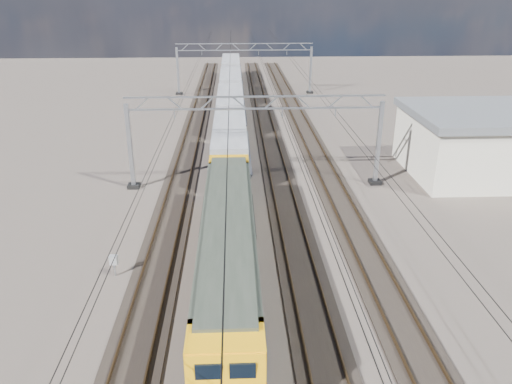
{
  "coord_description": "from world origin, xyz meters",
  "views": [
    {
      "loc": [
        -1.58,
        -32.45,
        14.61
      ],
      "look_at": [
        -0.28,
        -3.09,
        2.4
      ],
      "focal_mm": 35.0,
      "sensor_mm": 36.0,
      "label": 1
    }
  ],
  "objects_px": {
    "hopper_wagon_mid": "(230,106)",
    "hopper_wagon_third": "(231,83)",
    "catenary_gantry_mid": "(255,138)",
    "hopper_wagon_lead": "(230,144)",
    "hopper_wagon_fourth": "(231,67)",
    "trackside_cabinet": "(114,261)",
    "locomotive": "(228,244)",
    "catenary_gantry_far": "(245,66)"
  },
  "relations": [
    {
      "from": "catenary_gantry_mid",
      "to": "hopper_wagon_lead",
      "type": "bearing_deg",
      "value": 117.19
    },
    {
      "from": "hopper_wagon_fourth",
      "to": "locomotive",
      "type": "bearing_deg",
      "value": -90.0
    },
    {
      "from": "trackside_cabinet",
      "to": "hopper_wagon_third",
      "type": "bearing_deg",
      "value": 85.48
    },
    {
      "from": "hopper_wagon_lead",
      "to": "hopper_wagon_third",
      "type": "relative_size",
      "value": 1.0
    },
    {
      "from": "trackside_cabinet",
      "to": "catenary_gantry_far",
      "type": "bearing_deg",
      "value": 83.77
    },
    {
      "from": "hopper_wagon_lead",
      "to": "hopper_wagon_mid",
      "type": "xyz_separation_m",
      "value": [
        0.0,
        14.2,
        0.0
      ]
    },
    {
      "from": "catenary_gantry_far",
      "to": "locomotive",
      "type": "bearing_deg",
      "value": -92.3
    },
    {
      "from": "catenary_gantry_mid",
      "to": "hopper_wagon_third",
      "type": "distance_m",
      "value": 32.4
    },
    {
      "from": "hopper_wagon_fourth",
      "to": "trackside_cabinet",
      "type": "xyz_separation_m",
      "value": [
        -6.19,
        -59.33,
        -1.3
      ]
    },
    {
      "from": "catenary_gantry_mid",
      "to": "hopper_wagon_third",
      "type": "xyz_separation_m",
      "value": [
        -2.0,
        32.29,
        -1.67
      ]
    },
    {
      "from": "hopper_wagon_lead",
      "to": "trackside_cabinet",
      "type": "bearing_deg",
      "value": -110.32
    },
    {
      "from": "locomotive",
      "to": "hopper_wagon_mid",
      "type": "relative_size",
      "value": 1.62
    },
    {
      "from": "catenary_gantry_mid",
      "to": "trackside_cabinet",
      "type": "distance_m",
      "value": 15.51
    },
    {
      "from": "catenary_gantry_far",
      "to": "hopper_wagon_third",
      "type": "distance_m",
      "value": 4.53
    },
    {
      "from": "hopper_wagon_mid",
      "to": "hopper_wagon_fourth",
      "type": "distance_m",
      "value": 28.4
    },
    {
      "from": "hopper_wagon_third",
      "to": "catenary_gantry_far",
      "type": "bearing_deg",
      "value": 61.64
    },
    {
      "from": "hopper_wagon_third",
      "to": "trackside_cabinet",
      "type": "distance_m",
      "value": 45.57
    },
    {
      "from": "trackside_cabinet",
      "to": "catenary_gantry_mid",
      "type": "bearing_deg",
      "value": 60.73
    },
    {
      "from": "hopper_wagon_fourth",
      "to": "trackside_cabinet",
      "type": "bearing_deg",
      "value": -95.96
    },
    {
      "from": "catenary_gantry_mid",
      "to": "hopper_wagon_fourth",
      "type": "height_order",
      "value": "catenary_gantry_mid"
    },
    {
      "from": "hopper_wagon_fourth",
      "to": "trackside_cabinet",
      "type": "distance_m",
      "value": 59.66
    },
    {
      "from": "locomotive",
      "to": "hopper_wagon_lead",
      "type": "relative_size",
      "value": 1.62
    },
    {
      "from": "hopper_wagon_fourth",
      "to": "trackside_cabinet",
      "type": "height_order",
      "value": "hopper_wagon_fourth"
    },
    {
      "from": "locomotive",
      "to": "hopper_wagon_mid",
      "type": "bearing_deg",
      "value": 90.0
    },
    {
      "from": "hopper_wagon_lead",
      "to": "catenary_gantry_mid",
      "type": "bearing_deg",
      "value": -62.81
    },
    {
      "from": "catenary_gantry_mid",
      "to": "hopper_wagon_lead",
      "type": "height_order",
      "value": "catenary_gantry_mid"
    },
    {
      "from": "catenary_gantry_mid",
      "to": "catenary_gantry_far",
      "type": "relative_size",
      "value": 1.0
    },
    {
      "from": "catenary_gantry_mid",
      "to": "hopper_wagon_lead",
      "type": "distance_m",
      "value": 4.69
    },
    {
      "from": "catenary_gantry_far",
      "to": "locomotive",
      "type": "distance_m",
      "value": 49.87
    },
    {
      "from": "hopper_wagon_mid",
      "to": "hopper_wagon_third",
      "type": "height_order",
      "value": "same"
    },
    {
      "from": "hopper_wagon_lead",
      "to": "hopper_wagon_fourth",
      "type": "relative_size",
      "value": 1.0
    },
    {
      "from": "hopper_wagon_lead",
      "to": "hopper_wagon_fourth",
      "type": "height_order",
      "value": "same"
    },
    {
      "from": "locomotive",
      "to": "hopper_wagon_fourth",
      "type": "relative_size",
      "value": 1.62
    },
    {
      "from": "catenary_gantry_mid",
      "to": "catenary_gantry_far",
      "type": "bearing_deg",
      "value": 90.0
    },
    {
      "from": "hopper_wagon_fourth",
      "to": "catenary_gantry_far",
      "type": "bearing_deg",
      "value": -79.21
    },
    {
      "from": "hopper_wagon_third",
      "to": "hopper_wagon_mid",
      "type": "bearing_deg",
      "value": -90.0
    },
    {
      "from": "locomotive",
      "to": "hopper_wagon_fourth",
      "type": "bearing_deg",
      "value": 90.0
    },
    {
      "from": "trackside_cabinet",
      "to": "hopper_wagon_mid",
      "type": "bearing_deg",
      "value": 81.97
    },
    {
      "from": "catenary_gantry_mid",
      "to": "hopper_wagon_lead",
      "type": "relative_size",
      "value": 1.53
    },
    {
      "from": "catenary_gantry_mid",
      "to": "trackside_cabinet",
      "type": "relative_size",
      "value": 16.16
    },
    {
      "from": "catenary_gantry_mid",
      "to": "trackside_cabinet",
      "type": "bearing_deg",
      "value": -122.56
    },
    {
      "from": "locomotive",
      "to": "hopper_wagon_lead",
      "type": "xyz_separation_m",
      "value": [
        -0.0,
        17.7,
        -0.09
      ]
    }
  ]
}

